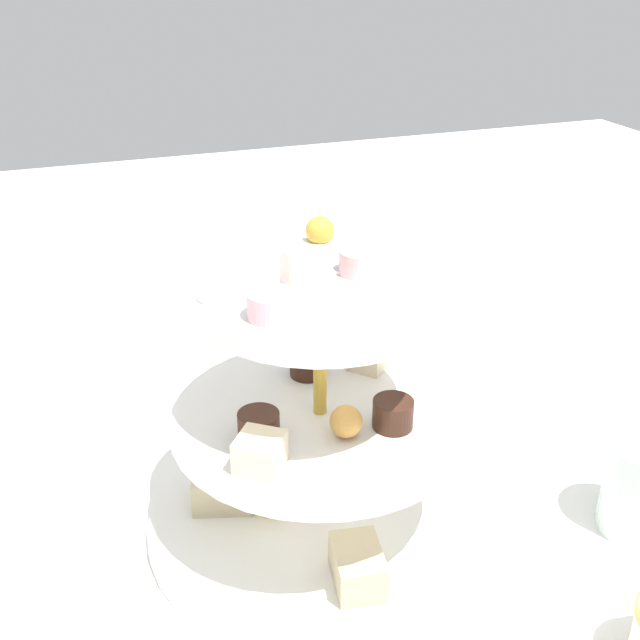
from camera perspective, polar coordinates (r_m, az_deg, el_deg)
ground_plane at (r=0.66m, az=0.00°, el=-14.57°), size 2.40×2.40×0.00m
tiered_serving_stand at (r=0.61m, az=-0.05°, el=-8.75°), size 0.28×0.28×0.26m
butter_knife_left at (r=0.85m, az=-15.81°, el=-5.02°), size 0.16×0.08×0.00m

